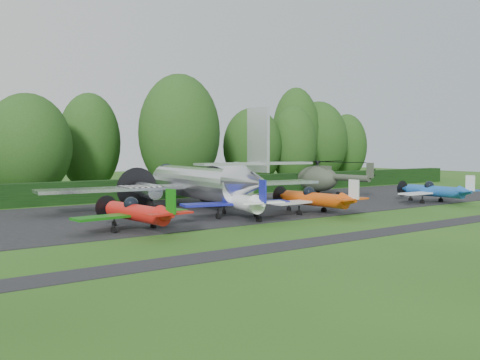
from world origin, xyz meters
TOP-DOWN VIEW (x-y plane):
  - ground at (0.00, 0.00)m, footprint 160.00×160.00m
  - apron at (0.00, 10.00)m, footprint 70.00×18.00m
  - taxiway_verge at (0.00, -6.00)m, footprint 70.00×2.00m
  - hedgerow at (0.00, 21.00)m, footprint 90.00×1.60m
  - transport_plane at (-2.67, 10.63)m, footprint 24.93×19.12m
  - light_plane_red at (-11.91, 2.78)m, footprint 7.36×7.74m
  - light_plane_white at (-3.62, 3.81)m, footprint 7.93×8.33m
  - light_plane_orange at (2.48, 2.52)m, footprint 7.42×7.81m
  - light_plane_blue at (16.83, 2.04)m, footprint 7.14×7.51m
  - helicopter at (15.23, 15.36)m, footprint 11.22×13.14m
  - sign_board at (28.22, 20.46)m, footprint 2.96×0.11m
  - tree_0 at (11.52, 34.82)m, footprint 5.68×5.68m
  - tree_1 at (-11.60, 28.35)m, footprint 8.50×8.50m
  - tree_4 at (-3.50, 33.40)m, footprint 7.03×7.03m
  - tree_5 at (40.57, 34.78)m, footprint 6.64×6.64m
  - tree_7 at (32.36, 33.01)m, footprint 8.96×8.96m
  - tree_8 at (17.82, 30.52)m, footprint 7.92×7.92m
  - tree_9 at (23.51, 28.72)m, footprint 6.37×6.37m
  - tree_10 at (4.69, 27.03)m, footprint 9.31×9.31m
  - tree_12 at (27.74, 32.98)m, footprint 7.07×7.07m

SIDE VIEW (x-z plane):
  - ground at x=0.00m, z-range 0.00..0.00m
  - hedgerow at x=0.00m, z-range -1.00..1.00m
  - taxiway_verge at x=0.00m, z-range 0.00..0.00m
  - apron at x=0.00m, z-range 0.00..0.01m
  - sign_board at x=28.22m, z-range 0.29..1.96m
  - light_plane_blue at x=16.83m, z-range -0.23..2.51m
  - light_plane_red at x=-11.91m, z-range -0.24..2.59m
  - light_plane_orange at x=2.48m, z-range -0.24..2.61m
  - light_plane_white at x=-3.62m, z-range -0.25..2.79m
  - helicopter at x=15.23m, z-range 0.13..3.75m
  - transport_plane at x=-2.67m, z-range -1.77..6.22m
  - tree_8 at x=17.82m, z-range -0.01..10.35m
  - tree_1 at x=-11.60m, z-range -0.01..10.39m
  - tree_5 at x=40.57m, z-range -0.01..10.54m
  - tree_9 at x=23.51m, z-range -0.01..10.70m
  - tree_0 at x=11.52m, z-range -0.02..11.00m
  - tree_4 at x=-3.50m, z-range -0.01..11.31m
  - tree_7 at x=32.36m, z-range -0.01..12.10m
  - tree_10 at x=4.69m, z-range -0.01..13.41m
  - tree_12 at x=27.74m, z-range -0.01..13.90m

